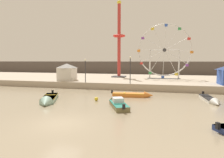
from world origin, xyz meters
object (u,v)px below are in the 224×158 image
at_px(motorboat_orange_hull, 134,95).
at_px(carnival_booth_white_ticket, 67,72).
at_px(ferris_wheel_white_frame, 164,51).
at_px(mooring_buoy_orange, 96,99).
at_px(motorboat_pale_grey, 211,100).
at_px(motorboat_seafoam, 48,100).
at_px(motorboat_olive_wood, 117,103).
at_px(drop_tower_red_tower, 119,43).
at_px(promenade_lamp_near, 130,66).
at_px(promenade_lamp_far, 85,67).

bearing_deg(motorboat_orange_hull, carnival_booth_white_ticket, 143.23).
bearing_deg(ferris_wheel_white_frame, mooring_buoy_orange, -111.39).
bearing_deg(motorboat_pale_grey, motorboat_seafoam, -79.00).
bearing_deg(motorboat_pale_grey, ferris_wheel_white_frame, -167.10).
xyz_separation_m(motorboat_olive_wood, mooring_buoy_orange, (-2.90, 1.89, -0.08)).
height_order(drop_tower_red_tower, carnival_booth_white_ticket, drop_tower_red_tower).
distance_m(motorboat_olive_wood, carnival_booth_white_ticket, 18.45).
bearing_deg(motorboat_pale_grey, mooring_buoy_orange, -81.96).
height_order(motorboat_pale_grey, carnival_booth_white_ticket, carnival_booth_white_ticket).
height_order(ferris_wheel_white_frame, carnival_booth_white_ticket, ferris_wheel_white_frame).
height_order(motorboat_olive_wood, promenade_lamp_near, promenade_lamp_near).
relative_size(motorboat_olive_wood, promenade_lamp_far, 1.27).
xyz_separation_m(motorboat_seafoam, ferris_wheel_white_frame, (12.55, 21.42, 6.25)).
relative_size(motorboat_seafoam, motorboat_orange_hull, 1.12).
relative_size(motorboat_orange_hull, mooring_buoy_orange, 12.23).
height_order(motorboat_pale_grey, promenade_lamp_near, promenade_lamp_near).
bearing_deg(ferris_wheel_white_frame, promenade_lamp_far, -140.69).
relative_size(promenade_lamp_far, mooring_buoy_orange, 8.82).
bearing_deg(motorboat_pale_grey, motorboat_olive_wood, -68.81).
xyz_separation_m(drop_tower_red_tower, carnival_booth_white_ticket, (-7.63, -9.49, -5.85)).
bearing_deg(motorboat_orange_hull, drop_tower_red_tower, 102.30).
bearing_deg(motorboat_orange_hull, promenade_lamp_near, 98.52).
distance_m(motorboat_seafoam, ferris_wheel_white_frame, 25.60).
bearing_deg(ferris_wheel_white_frame, promenade_lamp_near, -116.47).
distance_m(motorboat_pale_grey, promenade_lamp_near, 12.56).
height_order(motorboat_pale_grey, motorboat_orange_hull, motorboat_orange_hull).
bearing_deg(promenade_lamp_near, motorboat_orange_hull, -75.09).
bearing_deg(promenade_lamp_far, ferris_wheel_white_frame, 39.31).
xyz_separation_m(motorboat_pale_grey, ferris_wheel_white_frame, (-5.11, 16.64, 6.33)).
relative_size(motorboat_pale_grey, promenade_lamp_near, 1.38).
height_order(drop_tower_red_tower, mooring_buoy_orange, drop_tower_red_tower).
relative_size(motorboat_pale_grey, motorboat_orange_hull, 1.09).
xyz_separation_m(ferris_wheel_white_frame, carnival_booth_white_ticket, (-17.19, -7.91, -3.87)).
bearing_deg(carnival_booth_white_ticket, motorboat_pale_grey, -24.15).
bearing_deg(drop_tower_red_tower, motorboat_olive_wood, -77.97).
xyz_separation_m(motorboat_pale_grey, drop_tower_red_tower, (-14.67, 18.22, 8.30)).
distance_m(ferris_wheel_white_frame, promenade_lamp_far, 16.55).
distance_m(drop_tower_red_tower, mooring_buoy_orange, 22.63).
xyz_separation_m(motorboat_seafoam, motorboat_olive_wood, (7.86, 0.15, 0.03)).
height_order(motorboat_olive_wood, mooring_buoy_orange, motorboat_olive_wood).
distance_m(motorboat_olive_wood, drop_tower_red_tower, 24.77).
xyz_separation_m(carnival_booth_white_ticket, promenade_lamp_far, (4.58, -2.41, 0.94)).
relative_size(motorboat_seafoam, promenade_lamp_far, 1.56).
relative_size(motorboat_olive_wood, promenade_lamp_near, 1.16).
height_order(ferris_wheel_white_frame, promenade_lamp_near, ferris_wheel_white_frame).
distance_m(motorboat_seafoam, motorboat_orange_hull, 10.49).
height_order(motorboat_orange_hull, promenade_lamp_near, promenade_lamp_near).
bearing_deg(drop_tower_red_tower, promenade_lamp_near, -69.62).
bearing_deg(motorboat_orange_hull, motorboat_seafoam, -154.21).
distance_m(motorboat_seafoam, motorboat_pale_grey, 18.29).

